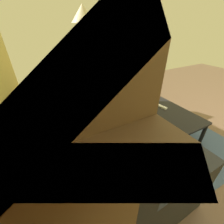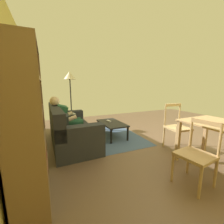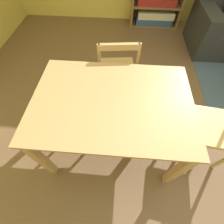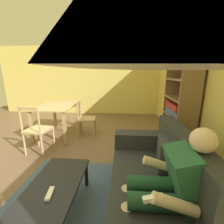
% 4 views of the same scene
% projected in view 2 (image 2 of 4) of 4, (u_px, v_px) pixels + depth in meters
% --- Properties ---
extents(ground_plane, '(8.21, 8.21, 0.00)m').
position_uv_depth(ground_plane, '(181.00, 149.00, 3.15)').
color(ground_plane, brown).
extents(couch, '(1.91, 0.91, 0.90)m').
position_uv_depth(couch, '(69.00, 130.00, 3.36)').
color(couch, '#282B30').
rests_on(couch, ground_plane).
extents(person_lounging, '(0.59, 0.91, 1.11)m').
position_uv_depth(person_lounging, '(66.00, 119.00, 3.49)').
color(person_lounging, '#23563D').
rests_on(person_lounging, ground_plane).
extents(coffee_table, '(0.99, 0.53, 0.38)m').
position_uv_depth(coffee_table, '(112.00, 124.00, 3.88)').
color(coffee_table, black).
rests_on(coffee_table, ground_plane).
extents(tv_remote, '(0.18, 0.08, 0.02)m').
position_uv_depth(tv_remote, '(109.00, 121.00, 3.99)').
color(tv_remote, white).
rests_on(tv_remote, coffee_table).
extents(bookshelf, '(0.95, 0.36, 1.80)m').
position_uv_depth(bookshelf, '(27.00, 143.00, 1.65)').
color(bookshelf, brown).
rests_on(bookshelf, ground_plane).
extents(dining_chair_near_wall, '(0.47, 0.47, 0.89)m').
position_uv_depth(dining_chair_near_wall, '(196.00, 154.00, 1.96)').
color(dining_chair_near_wall, tan).
rests_on(dining_chair_near_wall, ground_plane).
extents(dining_chair_facing_couch, '(0.47, 0.47, 0.97)m').
position_uv_depth(dining_chair_facing_couch, '(177.00, 127.00, 3.10)').
color(dining_chair_facing_couch, tan).
rests_on(dining_chair_facing_couch, ground_plane).
extents(area_rug, '(2.03, 1.45, 0.01)m').
position_uv_depth(area_rug, '(112.00, 136.00, 3.94)').
color(area_rug, '#3D5170').
rests_on(area_rug, ground_plane).
extents(floor_lamp, '(0.36, 0.36, 1.78)m').
position_uv_depth(floor_lamp, '(70.00, 81.00, 4.39)').
color(floor_lamp, black).
rests_on(floor_lamp, ground_plane).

